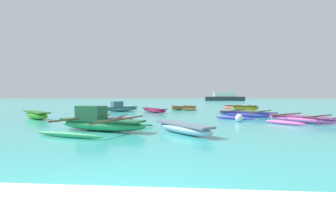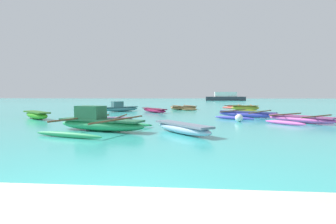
{
  "view_description": "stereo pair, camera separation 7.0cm",
  "coord_description": "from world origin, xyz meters",
  "px_view_note": "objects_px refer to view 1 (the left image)",
  "views": [
    {
      "loc": [
        1.27,
        -2.79,
        1.49
      ],
      "look_at": [
        -0.31,
        16.4,
        0.25
      ],
      "focal_mm": 28.0,
      "sensor_mm": 36.0,
      "label": 1
    },
    {
      "loc": [
        1.34,
        -2.78,
        1.49
      ],
      "look_at": [
        -0.31,
        16.4,
        0.25
      ],
      "focal_mm": 28.0,
      "sensor_mm": 36.0,
      "label": 2
    }
  ],
  "objects_px": {
    "moored_boat_3": "(183,128)",
    "moored_boat_7": "(245,108)",
    "moored_boat_4": "(237,107)",
    "moored_boat_9": "(301,119)",
    "moored_boat_2": "(36,115)",
    "moored_boat_0": "(100,123)",
    "moored_boat_8": "(121,108)",
    "moored_boat_10": "(183,108)",
    "mooring_buoy_0": "(239,118)",
    "moored_boat_5": "(109,120)",
    "moored_boat_6": "(154,110)",
    "distant_ferry": "(225,97)",
    "moored_boat_1": "(247,114)"
  },
  "relations": [
    {
      "from": "moored_boat_0",
      "to": "moored_boat_9",
      "type": "distance_m",
      "value": 10.58
    },
    {
      "from": "moored_boat_0",
      "to": "moored_boat_8",
      "type": "relative_size",
      "value": 1.48
    },
    {
      "from": "moored_boat_7",
      "to": "distant_ferry",
      "type": "height_order",
      "value": "distant_ferry"
    },
    {
      "from": "moored_boat_8",
      "to": "moored_boat_10",
      "type": "distance_m",
      "value": 6.53
    },
    {
      "from": "moored_boat_1",
      "to": "moored_boat_3",
      "type": "distance_m",
      "value": 8.99
    },
    {
      "from": "moored_boat_2",
      "to": "moored_boat_6",
      "type": "height_order",
      "value": "moored_boat_2"
    },
    {
      "from": "moored_boat_3",
      "to": "moored_boat_1",
      "type": "bearing_deg",
      "value": 115.66
    },
    {
      "from": "moored_boat_4",
      "to": "moored_boat_10",
      "type": "bearing_deg",
      "value": -96.32
    },
    {
      "from": "moored_boat_3",
      "to": "mooring_buoy_0",
      "type": "distance_m",
      "value": 5.66
    },
    {
      "from": "moored_boat_2",
      "to": "moored_boat_3",
      "type": "bearing_deg",
      "value": 10.36
    },
    {
      "from": "moored_boat_1",
      "to": "moored_boat_4",
      "type": "height_order",
      "value": "moored_boat_1"
    },
    {
      "from": "moored_boat_10",
      "to": "mooring_buoy_0",
      "type": "distance_m",
      "value": 12.29
    },
    {
      "from": "moored_boat_5",
      "to": "moored_boat_6",
      "type": "bearing_deg",
      "value": 79.33
    },
    {
      "from": "moored_boat_3",
      "to": "moored_boat_9",
      "type": "height_order",
      "value": "moored_boat_9"
    },
    {
      "from": "moored_boat_5",
      "to": "moored_boat_8",
      "type": "bearing_deg",
      "value": 99.05
    },
    {
      "from": "moored_boat_0",
      "to": "moored_boat_2",
      "type": "xyz_separation_m",
      "value": [
        -5.83,
        5.02,
        -0.08
      ]
    },
    {
      "from": "moored_boat_10",
      "to": "distant_ferry",
      "type": "xyz_separation_m",
      "value": [
        10.37,
        47.28,
        0.76
      ]
    },
    {
      "from": "moored_boat_7",
      "to": "moored_boat_9",
      "type": "xyz_separation_m",
      "value": [
        0.64,
        -11.38,
        -0.05
      ]
    },
    {
      "from": "moored_boat_3",
      "to": "moored_boat_8",
      "type": "relative_size",
      "value": 0.97
    },
    {
      "from": "moored_boat_2",
      "to": "moored_boat_6",
      "type": "distance_m",
      "value": 9.3
    },
    {
      "from": "moored_boat_7",
      "to": "mooring_buoy_0",
      "type": "relative_size",
      "value": 10.57
    },
    {
      "from": "moored_boat_3",
      "to": "moored_boat_6",
      "type": "relative_size",
      "value": 0.91
    },
    {
      "from": "moored_boat_4",
      "to": "mooring_buoy_0",
      "type": "bearing_deg",
      "value": -48.57
    },
    {
      "from": "moored_boat_0",
      "to": "moored_boat_9",
      "type": "xyz_separation_m",
      "value": [
        9.76,
        4.08,
        -0.14
      ]
    },
    {
      "from": "moored_boat_5",
      "to": "moored_boat_10",
      "type": "xyz_separation_m",
      "value": [
        3.68,
        13.05,
        0.04
      ]
    },
    {
      "from": "moored_boat_3",
      "to": "moored_boat_7",
      "type": "bearing_deg",
      "value": 123.64
    },
    {
      "from": "moored_boat_2",
      "to": "moored_boat_4",
      "type": "height_order",
      "value": "moored_boat_2"
    },
    {
      "from": "moored_boat_10",
      "to": "distant_ferry",
      "type": "distance_m",
      "value": 48.41
    },
    {
      "from": "moored_boat_6",
      "to": "moored_boat_9",
      "type": "xyz_separation_m",
      "value": [
        9.07,
        -7.58,
        -0.0
      ]
    },
    {
      "from": "moored_boat_5",
      "to": "moored_boat_9",
      "type": "bearing_deg",
      "value": 3.35
    },
    {
      "from": "moored_boat_0",
      "to": "moored_boat_9",
      "type": "bearing_deg",
      "value": 40.59
    },
    {
      "from": "moored_boat_1",
      "to": "moored_boat_7",
      "type": "xyz_separation_m",
      "value": [
        1.49,
        7.98,
        0.05
      ]
    },
    {
      "from": "moored_boat_3",
      "to": "moored_boat_5",
      "type": "xyz_separation_m",
      "value": [
        -4.05,
        3.55,
        -0.06
      ]
    },
    {
      "from": "moored_boat_3",
      "to": "moored_boat_10",
      "type": "bearing_deg",
      "value": 144.37
    },
    {
      "from": "moored_boat_4",
      "to": "moored_boat_7",
      "type": "distance_m",
      "value": 4.52
    },
    {
      "from": "moored_boat_8",
      "to": "moored_boat_4",
      "type": "bearing_deg",
      "value": -17.96
    },
    {
      "from": "moored_boat_0",
      "to": "moored_boat_1",
      "type": "bearing_deg",
      "value": 62.34
    },
    {
      "from": "moored_boat_3",
      "to": "distant_ferry",
      "type": "height_order",
      "value": "distant_ferry"
    },
    {
      "from": "moored_boat_4",
      "to": "distant_ferry",
      "type": "relative_size",
      "value": 0.34
    },
    {
      "from": "moored_boat_10",
      "to": "moored_boat_0",
      "type": "bearing_deg",
      "value": -126.63
    },
    {
      "from": "moored_boat_1",
      "to": "mooring_buoy_0",
      "type": "height_order",
      "value": "moored_boat_1"
    },
    {
      "from": "moored_boat_0",
      "to": "moored_boat_4",
      "type": "distance_m",
      "value": 21.99
    },
    {
      "from": "moored_boat_0",
      "to": "moored_boat_4",
      "type": "bearing_deg",
      "value": 83.2
    },
    {
      "from": "moored_boat_6",
      "to": "moored_boat_8",
      "type": "bearing_deg",
      "value": -146.39
    },
    {
      "from": "moored_boat_4",
      "to": "moored_boat_1",
      "type": "bearing_deg",
      "value": -46.01
    },
    {
      "from": "moored_boat_2",
      "to": "moored_boat_7",
      "type": "xyz_separation_m",
      "value": [
        14.95,
        10.44,
        -0.0
      ]
    },
    {
      "from": "moored_boat_2",
      "to": "moored_boat_7",
      "type": "height_order",
      "value": "moored_boat_7"
    },
    {
      "from": "moored_boat_0",
      "to": "moored_boat_6",
      "type": "distance_m",
      "value": 11.68
    },
    {
      "from": "moored_boat_4",
      "to": "moored_boat_7",
      "type": "height_order",
      "value": "moored_boat_7"
    },
    {
      "from": "moored_boat_6",
      "to": "moored_boat_1",
      "type": "bearing_deg",
      "value": 22.28
    }
  ]
}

